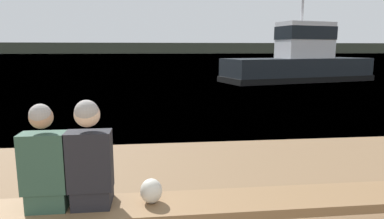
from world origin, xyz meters
TOP-DOWN VIEW (x-y plane):
  - water_surface at (0.00, 126.49)m, footprint 240.00×240.00m
  - far_shoreline at (0.00, 146.12)m, footprint 600.00×12.00m
  - bench_main at (0.23, 2.91)m, footprint 8.37×0.53m
  - person_left at (-0.54, 2.91)m, footprint 0.39×0.37m
  - person_right at (-0.16, 2.91)m, footprint 0.39×0.38m
  - shopping_bag at (0.38, 2.93)m, footprint 0.21×0.21m
  - tugboat_red at (8.92, 19.05)m, footprint 9.37×4.89m

SIDE VIEW (x-z plane):
  - water_surface at x=0.00m, z-range 0.00..0.00m
  - bench_main at x=0.23m, z-range 0.14..0.56m
  - shopping_bag at x=0.38m, z-range 0.42..0.66m
  - person_left at x=-0.54m, z-range 0.36..1.33m
  - person_right at x=-0.16m, z-range 0.38..1.37m
  - tugboat_red at x=8.92m, z-range -1.74..3.86m
  - far_shoreline at x=0.00m, z-range 0.00..4.30m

